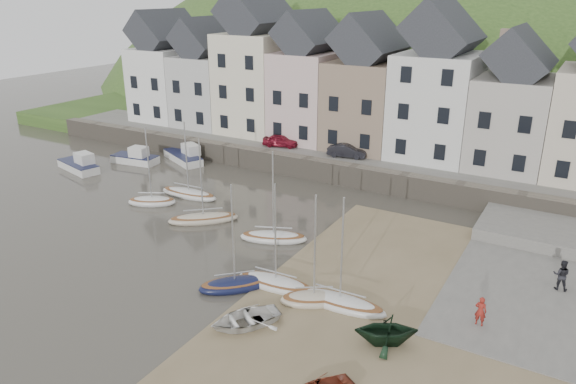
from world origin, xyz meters
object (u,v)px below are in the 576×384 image
Objects in this scene: rowboat_green at (386,329)px; person_red at (481,311)px; person_dark at (561,275)px; car_left at (280,141)px; sailboat_0 at (189,194)px; rowboat_white at (245,319)px; car_right at (347,151)px.

person_red is at bearing 107.21° from rowboat_green.
person_dark is (3.08, 5.63, 0.11)m from person_red.
person_red is at bearing -143.98° from car_left.
sailboat_0 reaches higher than person_dark.
rowboat_green is at bearing -26.96° from sailboat_0.
person_red is at bearing 58.02° from person_dark.
rowboat_green reaches higher than rowboat_white.
person_dark is (26.87, -1.08, 0.73)m from sailboat_0.
person_red is 6.42m from person_dark.
person_red is 0.46× the size of car_left.
sailboat_0 reaches higher than car_left.
rowboat_green is at bearing -154.01° from car_left.
car_left reaches higher than rowboat_green.
car_right reaches higher than rowboat_white.
person_dark is 0.52× the size of car_left.
sailboat_0 reaches higher than person_red.
sailboat_0 is at bearing 133.51° from car_right.
rowboat_white is 2.29× the size of person_red.
person_red is 23.74m from car_right.
sailboat_0 is at bearing -5.61° from person_dark.
person_red is 0.88× the size of person_dark.
car_right reaches higher than rowboat_green.
sailboat_0 is at bearing 156.99° from car_left.
sailboat_0 is 11.73m from car_left.
person_dark is (12.99, 11.32, 0.57)m from rowboat_white.
sailboat_0 is 14.42m from car_right.
rowboat_green is 1.66× the size of person_dark.
rowboat_white is 2.00× the size of person_dark.
car_right is (8.56, 11.45, 1.91)m from sailboat_0.
rowboat_green is at bearing 48.22° from person_red.
rowboat_white is 11.43m from person_red.
sailboat_0 is at bearing -146.35° from rowboat_green.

